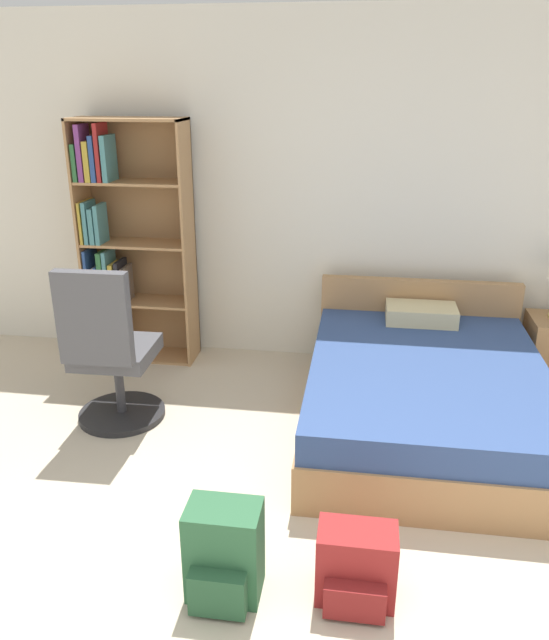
{
  "coord_description": "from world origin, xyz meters",
  "views": [
    {
      "loc": [
        0.06,
        -1.48,
        2.11
      ],
      "look_at": [
        -0.45,
        1.98,
        0.75
      ],
      "focal_mm": 35.0,
      "sensor_mm": 36.0,
      "label": 1
    }
  ],
  "objects": [
    {
      "name": "wall_back",
      "position": [
        0.0,
        3.23,
        1.3
      ],
      "size": [
        9.0,
        0.06,
        2.6
      ],
      "color": "silver",
      "rests_on": "ground_plane"
    },
    {
      "name": "bookshelf",
      "position": [
        -1.78,
        2.97,
        0.91
      ],
      "size": [
        0.84,
        0.32,
        1.86
      ],
      "color": "#AD7F51",
      "rests_on": "ground_plane"
    },
    {
      "name": "bed",
      "position": [
        0.49,
        2.18,
        0.24
      ],
      "size": [
        1.47,
        1.94,
        0.72
      ],
      "color": "#AD7F51",
      "rests_on": "ground_plane"
    },
    {
      "name": "office_chair",
      "position": [
        -1.48,
        1.9,
        0.48
      ],
      "size": [
        0.57,
        0.61,
        1.09
      ],
      "color": "#232326",
      "rests_on": "ground_plane"
    },
    {
      "name": "backpack_red",
      "position": [
        0.1,
        0.65,
        0.16
      ],
      "size": [
        0.34,
        0.27,
        0.34
      ],
      "color": "maroon",
      "rests_on": "ground_plane"
    },
    {
      "name": "backpack_green",
      "position": [
        -0.47,
        0.59,
        0.21
      ],
      "size": [
        0.32,
        0.29,
        0.44
      ],
      "color": "#2D603D",
      "rests_on": "ground_plane"
    }
  ]
}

